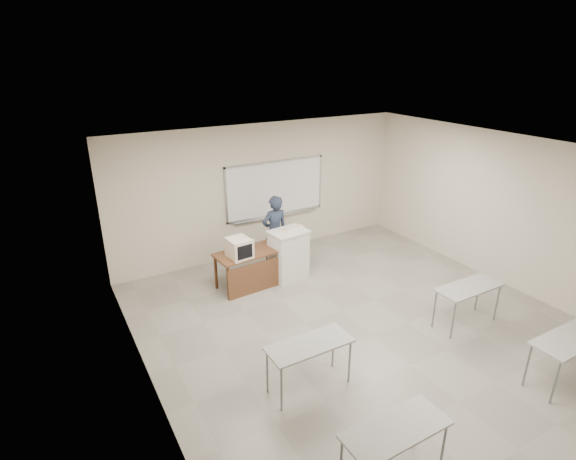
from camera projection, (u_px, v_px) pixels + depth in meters
floor at (373, 336)px, 7.51m from camera, size 7.00×8.00×0.01m
whiteboard at (275, 189)px, 10.29m from camera, size 2.48×0.10×1.31m
student_desks at (441, 345)px, 6.17m from camera, size 4.40×2.20×0.73m
instructor_desk at (251, 264)px, 8.83m from camera, size 1.32×0.66×0.75m
podium at (288, 255)px, 9.23m from camera, size 0.75×0.55×1.06m
crt_monitor at (239, 248)px, 8.55m from camera, size 0.41×0.46×0.39m
laptop at (240, 248)px, 8.89m from camera, size 0.29×0.27×0.22m
mouse at (272, 245)px, 9.12m from camera, size 0.10×0.08×0.03m
keyboard at (293, 228)px, 9.16m from camera, size 0.48×0.23×0.03m
presenter at (275, 232)px, 9.63m from camera, size 0.59×0.39×1.63m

